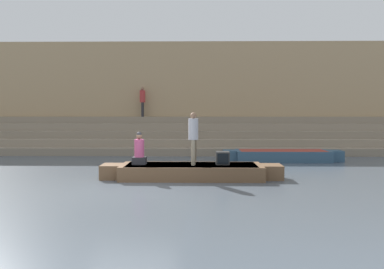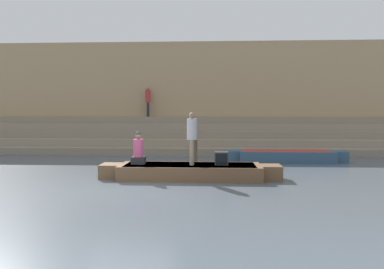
% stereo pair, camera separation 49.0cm
% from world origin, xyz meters
% --- Properties ---
extents(ground_plane, '(120.00, 120.00, 0.00)m').
position_xyz_m(ground_plane, '(0.00, 0.00, 0.00)').
color(ground_plane, '#4C5660').
extents(ghat_steps, '(36.00, 3.59, 1.85)m').
position_xyz_m(ghat_steps, '(0.00, 9.74, 0.68)').
color(ghat_steps, gray).
rests_on(ghat_steps, ground).
extents(back_wall, '(34.20, 1.28, 6.12)m').
position_xyz_m(back_wall, '(0.00, 11.65, 3.03)').
color(back_wall, tan).
rests_on(back_wall, ground).
extents(rowboat_main, '(5.85, 1.55, 0.46)m').
position_xyz_m(rowboat_main, '(1.66, 1.64, 0.25)').
color(rowboat_main, brown).
rests_on(rowboat_main, ground).
extents(person_standing, '(0.32, 0.32, 1.69)m').
position_xyz_m(person_standing, '(1.72, 1.57, 1.44)').
color(person_standing, gray).
rests_on(person_standing, rowboat_main).
extents(person_rowing, '(0.44, 0.35, 1.06)m').
position_xyz_m(person_rowing, '(-0.04, 1.69, 0.89)').
color(person_rowing, '#28282D').
rests_on(person_rowing, rowboat_main).
extents(tv_set, '(0.43, 0.46, 0.42)m').
position_xyz_m(tv_set, '(2.68, 1.72, 0.67)').
color(tv_set, '#2D2D2D').
rests_on(tv_set, rowboat_main).
extents(moored_boat_shore, '(5.15, 1.28, 0.48)m').
position_xyz_m(moored_boat_shore, '(5.55, 5.84, 0.25)').
color(moored_boat_shore, '#33516B').
rests_on(moored_boat_shore, ground).
extents(mooring_post, '(0.16, 0.16, 1.09)m').
position_xyz_m(mooring_post, '(1.73, 3.99, 0.54)').
color(mooring_post, '#473828').
rests_on(mooring_post, ground).
extents(person_on_steps, '(0.31, 0.31, 1.68)m').
position_xyz_m(person_on_steps, '(-1.26, 10.69, 2.82)').
color(person_on_steps, '#28282D').
rests_on(person_on_steps, ghat_steps).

